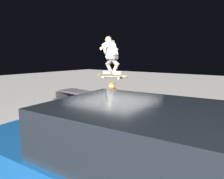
{
  "coord_description": "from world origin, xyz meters",
  "views": [
    {
      "loc": [
        -3.8,
        5.29,
        2.08
      ],
      "look_at": [
        -0.29,
        0.52,
        1.11
      ],
      "focal_mm": 31.94,
      "sensor_mm": 36.0,
      "label": 1
    }
  ],
  "objects": [
    {
      "name": "parked_car",
      "position": [
        -2.63,
        3.41,
        0.79
      ],
      "size": [
        4.33,
        2.2,
        1.56
      ],
      "color": "navy",
      "rests_on": "ground"
    },
    {
      "name": "skater_airborne",
      "position": [
        -0.16,
        0.41,
        2.19
      ],
      "size": [
        0.62,
        0.89,
        1.12
      ],
      "color": "white"
    },
    {
      "name": "trash_bin",
      "position": [
        -1.67,
        1.69,
        0.49
      ],
      "size": [
        0.58,
        0.58,
        0.97
      ],
      "color": "#47474C",
      "rests_on": "ground"
    },
    {
      "name": "person_sitting_on_ledge",
      "position": [
        -0.28,
        0.62,
        0.76
      ],
      "size": [
        0.59,
        0.75,
        1.35
      ],
      "color": "#2D3856",
      "rests_on": "ground"
    },
    {
      "name": "ground_plane",
      "position": [
        0.0,
        0.0,
        0.0
      ],
      "size": [
        40.0,
        40.0,
        0.0
      ],
      "primitive_type": "plane",
      "color": "gray"
    },
    {
      "name": "ledge_box_main",
      "position": [
        -0.03,
        0.18,
        0.26
      ],
      "size": [
        1.66,
        0.78,
        0.51
      ],
      "primitive_type": "cube",
      "rotation": [
        0.0,
        0.0,
        -0.01
      ],
      "color": "#28282D",
      "rests_on": "ground"
    },
    {
      "name": "picnic_table_back",
      "position": [
        1.84,
        -0.17,
        0.5
      ],
      "size": [
        1.77,
        1.43,
        0.75
      ],
      "color": "#38383D",
      "rests_on": "ground"
    },
    {
      "name": "skateboard",
      "position": [
        -0.22,
        0.41,
        1.5
      ],
      "size": [
        1.03,
        0.24,
        0.13
      ],
      "color": "#AD8451"
    },
    {
      "name": "kicker_ramp",
      "position": [
        2.05,
        1.36,
        0.06
      ],
      "size": [
        1.52,
        1.32,
        0.36
      ],
      "color": "black",
      "rests_on": "ground"
    }
  ]
}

